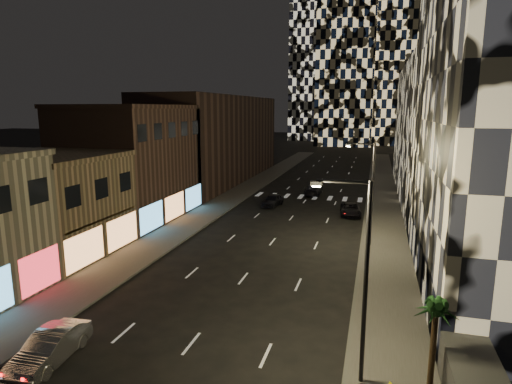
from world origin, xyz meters
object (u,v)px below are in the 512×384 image
Objects in this scene: streetlight_near at (360,269)px; car_dark_oncoming at (313,190)px; palm_tree at (436,315)px; streetlight_far at (370,187)px; car_silver_parked at (50,347)px; car_dark_midlane at (273,200)px; car_dark_rightlane at (351,210)px.

car_dark_oncoming is at bearing 100.69° from streetlight_near.
streetlight_far is at bearing 99.11° from palm_tree.
car_dark_midlane is (2.39, 35.61, -0.02)m from car_silver_parked.
palm_tree is (3.15, -19.61, -1.84)m from streetlight_far.
car_dark_oncoming is (6.30, 43.94, -0.02)m from car_silver_parked.
car_silver_parked reaches higher than car_dark_midlane.
car_dark_midlane is 9.20m from car_dark_oncoming.
car_dark_midlane is at bearing 81.43° from car_silver_parked.
car_silver_parked is 0.97× the size of car_dark_rightlane.
car_silver_parked is 0.90× the size of car_dark_oncoming.
streetlight_far reaches higher than car_dark_rightlane.
car_silver_parked is at bearing -85.88° from car_dark_midlane.
car_dark_rightlane is at bearing 65.39° from car_silver_parked.
palm_tree is at bearing 7.16° from streetlight_near.
car_dark_oncoming is at bearing 104.95° from palm_tree.
palm_tree reaches higher than car_silver_parked.
car_dark_rightlane is (5.77, -10.56, -0.08)m from car_dark_oncoming.
streetlight_near is 35.58m from car_dark_midlane.
palm_tree reaches higher than car_dark_rightlane.
streetlight_far is 1.87× the size of car_dark_rightlane.
palm_tree reaches higher than car_dark_oncoming.
car_silver_parked reaches higher than car_dark_oncoming.
streetlight_far is 2.06× the size of car_dark_midlane.
palm_tree reaches higher than car_dark_midlane.
streetlight_near is 42.58m from car_dark_oncoming.
streetlight_near reaches higher than palm_tree.
car_dark_midlane is 0.85× the size of car_dark_oncoming.
streetlight_near is 2.21× the size of palm_tree.
palm_tree is (11.00, -41.20, 2.76)m from car_dark_oncoming.
car_silver_parked reaches higher than car_dark_rightlane.
streetlight_near reaches higher than car_dark_rightlane.
car_silver_parked is 17.73m from palm_tree.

